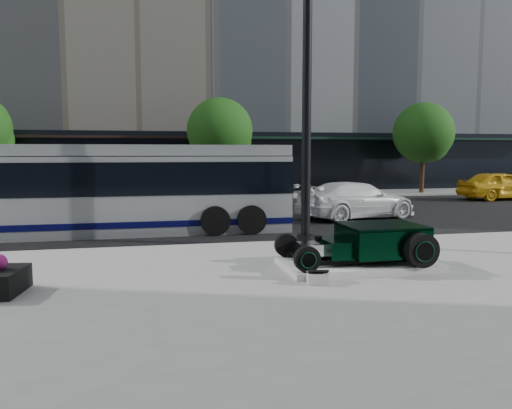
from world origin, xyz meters
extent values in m
plane|color=black|center=(0.00, 0.00, 0.00)|extent=(120.00, 120.00, 0.00)
cube|color=gray|center=(0.00, -10.50, 0.06)|extent=(70.00, 17.00, 0.12)
cube|color=gray|center=(0.00, 14.00, 0.06)|extent=(70.00, 4.00, 0.12)
cube|color=black|center=(-10.00, 16.20, 2.00)|extent=(22.00, 0.50, 4.00)
cube|color=black|center=(13.00, 16.20, 2.00)|extent=(24.00, 0.50, 4.00)
cube|color=black|center=(-10.00, 15.60, 3.60)|extent=(22.00, 1.60, 0.15)
cube|color=black|center=(13.00, 15.60, 3.60)|extent=(24.00, 1.60, 0.15)
cylinder|color=black|center=(1.00, 13.00, 1.42)|extent=(0.28, 0.28, 2.60)
sphere|color=#123E11|center=(1.00, 13.00, 3.92)|extent=(3.80, 3.80, 3.80)
sphere|color=#123E11|center=(1.60, 13.30, 3.32)|extent=(2.60, 2.60, 2.60)
cylinder|color=black|center=(14.00, 13.00, 1.42)|extent=(0.28, 0.28, 2.60)
sphere|color=#123E11|center=(14.00, 13.00, 3.92)|extent=(3.80, 3.80, 3.80)
sphere|color=#123E11|center=(14.60, 13.30, 3.32)|extent=(2.60, 2.60, 2.60)
cube|color=silver|center=(1.41, -5.66, 0.20)|extent=(3.40, 1.80, 0.15)
cube|color=black|center=(1.41, -6.11, 0.37)|extent=(3.00, 0.08, 0.10)
cube|color=black|center=(1.41, -5.21, 0.37)|extent=(3.00, 0.08, 0.10)
cube|color=black|center=(1.96, -5.66, 0.72)|extent=(1.70, 1.45, 0.62)
cube|color=black|center=(1.96, -5.66, 1.05)|extent=(1.70, 1.45, 0.06)
cube|color=black|center=(0.86, -5.66, 0.60)|extent=(0.55, 1.05, 0.38)
cube|color=silver|center=(0.31, -5.66, 0.55)|extent=(0.55, 0.55, 0.34)
cylinder|color=black|center=(0.46, -5.66, 0.82)|extent=(0.18, 0.18, 0.10)
cylinder|color=black|center=(-0.04, -5.66, 0.43)|extent=(0.06, 1.55, 0.06)
cylinder|color=black|center=(2.46, -6.51, 0.63)|extent=(0.72, 0.24, 0.72)
cylinder|color=black|center=(2.46, -6.63, 0.63)|extent=(0.37, 0.02, 0.37)
torus|color=#09351C|center=(2.46, -6.65, 0.63)|extent=(0.44, 0.02, 0.44)
cylinder|color=black|center=(2.46, -4.81, 0.63)|extent=(0.72, 0.24, 0.72)
cylinder|color=black|center=(2.46, -4.68, 0.63)|extent=(0.37, 0.02, 0.37)
torus|color=#09351C|center=(2.46, -4.67, 0.63)|extent=(0.44, 0.02, 0.44)
cylinder|color=black|center=(-0.04, -6.44, 0.54)|extent=(0.54, 0.16, 0.54)
cylinder|color=black|center=(-0.04, -6.52, 0.54)|extent=(0.28, 0.02, 0.28)
torus|color=#09351C|center=(-0.04, -6.54, 0.54)|extent=(0.34, 0.02, 0.34)
cylinder|color=black|center=(-0.04, -4.88, 0.54)|extent=(0.54, 0.16, 0.54)
cylinder|color=black|center=(-0.04, -4.79, 0.54)|extent=(0.28, 0.02, 0.28)
torus|color=#09351C|center=(-0.04, -4.78, 0.54)|extent=(0.34, 0.02, 0.34)
cube|color=silver|center=(0.07, -6.79, 0.23)|extent=(0.45, 0.37, 0.22)
cube|color=black|center=(0.07, -6.79, 0.35)|extent=(0.44, 0.35, 0.15)
cylinder|color=black|center=(1.25, -2.35, 4.42)|extent=(0.26, 0.26, 8.61)
cylinder|color=black|center=(1.25, -2.35, 0.23)|extent=(0.47, 0.47, 0.22)
sphere|color=#123E11|center=(-5.76, -6.09, 0.70)|extent=(0.29, 0.29, 0.29)
cube|color=#A5AAAE|center=(-4.44, 1.31, 1.27)|extent=(12.00, 2.55, 2.55)
cube|color=#070841|center=(-4.44, 1.31, 0.42)|extent=(12.05, 2.60, 0.20)
cube|color=black|center=(-4.44, 1.31, 1.85)|extent=(12.05, 2.60, 1.05)
cube|color=#A5AAAE|center=(-4.44, 1.31, 2.75)|extent=(12.00, 2.40, 0.35)
cube|color=black|center=(1.59, 1.31, 1.55)|extent=(0.06, 2.30, 1.70)
cylinder|color=black|center=(-1.04, 0.01, 0.48)|extent=(0.96, 0.28, 0.96)
cylinder|color=black|center=(-1.04, 2.61, 0.48)|extent=(0.96, 0.28, 0.96)
cylinder|color=black|center=(0.16, 0.01, 0.48)|extent=(0.96, 0.28, 0.96)
cylinder|color=black|center=(0.16, 2.61, 0.48)|extent=(0.96, 0.28, 0.96)
imported|color=white|center=(5.15, 2.99, 0.74)|extent=(5.49, 3.31, 1.49)
imported|color=yellow|center=(16.40, 8.75, 0.81)|extent=(4.77, 1.99, 1.62)
camera|label=1|loc=(-3.14, -15.86, 2.69)|focal=35.00mm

